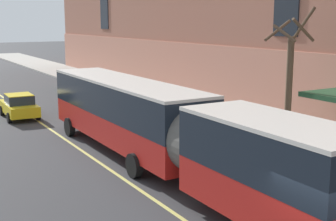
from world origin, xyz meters
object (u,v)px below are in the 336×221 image
parked_car_green_5 (75,81)px  taxi_cab (19,106)px  parked_car_navy_1 (143,105)px  street_tree_far_uptown (290,76)px  city_bus (160,124)px  parked_car_red_6 (105,91)px  parked_car_green_0 (296,155)px  parked_car_white_7 (203,123)px

parked_car_green_5 → taxi_cab: bearing=-126.0°
parked_car_navy_1 → street_tree_far_uptown: street_tree_far_uptown is taller
city_bus → parked_car_navy_1: (4.63, 10.40, -1.23)m
parked_car_red_6 → street_tree_far_uptown: (3.24, -16.20, 2.66)m
parked_car_green_5 → parked_car_navy_1: bearing=-90.6°
parked_car_red_6 → street_tree_far_uptown: bearing=-78.7°
taxi_cab → street_tree_far_uptown: street_tree_far_uptown is taller
parked_car_green_0 → parked_car_red_6: (0.03, 20.06, -0.00)m
city_bus → parked_car_white_7: 6.33m
parked_car_red_6 → street_tree_far_uptown: street_tree_far_uptown is taller
parked_car_green_0 → parked_car_red_6: 20.06m
parked_car_white_7 → parked_car_green_0: bearing=-91.0°
parked_car_green_0 → street_tree_far_uptown: 5.72m
parked_car_navy_1 → parked_car_green_5: (0.14, 13.55, -0.00)m
parked_car_green_0 → taxi_cab: same height
parked_car_red_6 → taxi_cab: size_ratio=1.10×
city_bus → street_tree_far_uptown: size_ratio=2.91×
parked_car_navy_1 → street_tree_far_uptown: size_ratio=0.70×
parked_car_green_0 → parked_car_white_7: size_ratio=1.02×
city_bus → parked_car_green_0: bearing=-32.6°
parked_car_green_0 → parked_car_white_7: 6.92m
parked_car_green_0 → parked_car_green_5: size_ratio=1.05×
parked_car_red_6 → parked_car_white_7: bearing=-89.6°
parked_car_navy_1 → taxi_cab: (-7.07, 3.62, -0.00)m
parked_car_white_7 → taxi_cab: size_ratio=1.07×
parked_car_green_0 → parked_car_navy_1: size_ratio=1.00×
parked_car_navy_1 → parked_car_red_6: bearing=89.0°
taxi_cab → street_tree_far_uptown: size_ratio=0.64×
parked_car_white_7 → street_tree_far_uptown: size_ratio=0.68×
parked_car_red_6 → parked_car_white_7: same height
parked_car_navy_1 → parked_car_green_5: size_ratio=1.05×
parked_car_green_5 → city_bus: bearing=-101.3°
city_bus → parked_car_white_7: size_ratio=4.27×
parked_car_green_5 → parked_car_white_7: same height
parked_car_navy_1 → parked_car_green_5: 13.55m
parked_car_navy_1 → taxi_cab: size_ratio=1.09×
parked_car_red_6 → street_tree_far_uptown: 16.73m
city_bus → parked_car_green_5: (4.77, 23.95, -1.23)m
city_bus → parked_car_green_0: (4.71, -3.01, -1.23)m
city_bus → parked_car_red_6: size_ratio=4.16×
parked_car_green_0 → parked_car_red_6: size_ratio=0.99×
parked_car_green_0 → parked_car_green_5: same height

